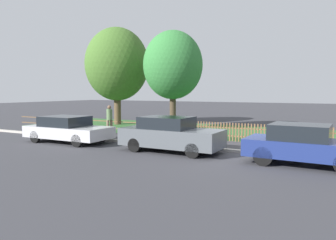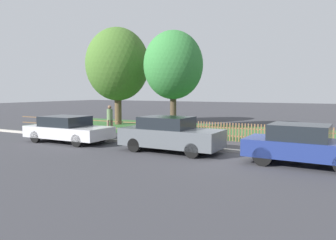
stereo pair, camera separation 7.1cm
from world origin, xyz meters
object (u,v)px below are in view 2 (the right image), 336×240
at_px(pedestrian_near_fence, 110,118).
at_px(parked_car_silver_hatchback, 68,129).
at_px(parked_car_black_saloon, 170,134).
at_px(tree_nearest_kerb, 118,64).
at_px(tree_behind_motorcycle, 173,65).
at_px(covered_motorcycle, 163,125).
at_px(parked_car_navy_estate, 304,145).

bearing_deg(pedestrian_near_fence, parked_car_silver_hatchback, 27.65).
relative_size(parked_car_black_saloon, tree_nearest_kerb, 0.59).
relative_size(tree_behind_motorcycle, pedestrian_near_fence, 3.83).
bearing_deg(parked_car_silver_hatchback, pedestrian_near_fence, 93.56).
xyz_separation_m(covered_motorcycle, pedestrian_near_fence, (-3.67, 0.15, 0.21)).
xyz_separation_m(parked_car_black_saloon, tree_behind_motorcycle, (-3.55, 7.10, 3.41)).
bearing_deg(pedestrian_near_fence, tree_behind_motorcycle, 171.75).
relative_size(covered_motorcycle, tree_nearest_kerb, 0.29).
distance_m(parked_car_black_saloon, pedestrian_near_fence, 6.76).
distance_m(parked_car_navy_estate, pedestrian_near_fence, 11.45).
bearing_deg(tree_nearest_kerb, parked_car_navy_estate, -30.46).
bearing_deg(tree_behind_motorcycle, tree_nearest_kerb, 169.76).
bearing_deg(covered_motorcycle, parked_car_black_saloon, -60.97).
distance_m(parked_car_silver_hatchback, parked_car_navy_estate, 10.64).
xyz_separation_m(parked_car_black_saloon, tree_nearest_kerb, (-8.67, 8.03, 3.72)).
xyz_separation_m(tree_nearest_kerb, tree_behind_motorcycle, (5.13, -0.93, -0.31)).
distance_m(parked_car_navy_estate, covered_motorcycle, 7.97).
bearing_deg(covered_motorcycle, tree_behind_motorcycle, 105.90).
xyz_separation_m(parked_car_navy_estate, pedestrian_near_fence, (-10.90, 3.50, 0.23)).
bearing_deg(parked_car_navy_estate, parked_car_silver_hatchback, -177.34).
bearing_deg(parked_car_black_saloon, tree_nearest_kerb, 137.83).
distance_m(parked_car_silver_hatchback, tree_behind_motorcycle, 8.28).
xyz_separation_m(parked_car_silver_hatchback, pedestrian_near_fence, (-0.26, 3.57, 0.29)).
bearing_deg(tree_nearest_kerb, tree_behind_motorcycle, -10.24).
bearing_deg(parked_car_black_saloon, parked_car_silver_hatchback, -178.02).
xyz_separation_m(covered_motorcycle, tree_nearest_kerb, (-6.52, 4.74, 3.72)).
relative_size(parked_car_navy_estate, pedestrian_near_fence, 2.38).
distance_m(covered_motorcycle, tree_behind_motorcycle, 5.30).
relative_size(tree_nearest_kerb, tree_behind_motorcycle, 1.13).
bearing_deg(parked_car_navy_estate, parked_car_black_saloon, -178.43).
distance_m(parked_car_black_saloon, tree_nearest_kerb, 12.39).
height_order(covered_motorcycle, tree_behind_motorcycle, tree_behind_motorcycle).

